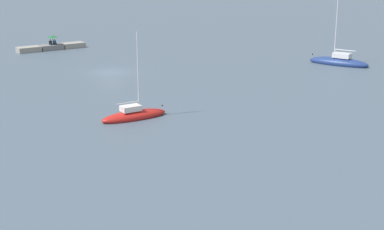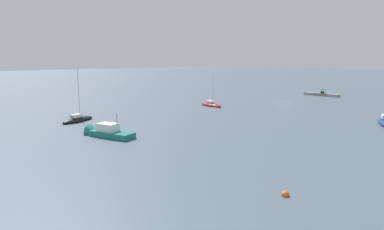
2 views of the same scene
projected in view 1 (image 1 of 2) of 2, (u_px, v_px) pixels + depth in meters
ground_plane at (110, 72)px, 64.12m from camera, size 500.00×500.00×0.00m
seawall_pier at (51, 47)px, 78.36m from camera, size 9.32×1.75×0.70m
person_seated_blue_left at (55, 43)px, 78.43m from camera, size 0.40×0.60×0.73m
person_seated_dark_right at (51, 43)px, 78.16m from camera, size 0.40×0.60×0.73m
umbrella_open_green at (52, 36)px, 78.00m from camera, size 1.43×1.43×1.31m
sailboat_navy_mid at (339, 62)px, 68.16m from camera, size 4.58×7.48×9.26m
sailboat_red_outer at (134, 115)px, 46.44m from camera, size 5.70×1.83×7.25m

